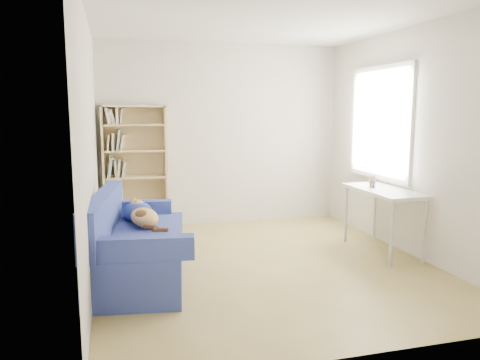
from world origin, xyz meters
name	(u,v)px	position (x,y,z in m)	size (l,w,h in m)	color
ground	(264,264)	(0.00, 0.00, 0.00)	(4.00, 4.00, 0.00)	olive
room_shell	(273,112)	(0.10, 0.03, 1.64)	(3.54, 4.04, 2.62)	silver
sofa	(136,245)	(-1.36, -0.04, 0.33)	(1.07, 1.86, 0.86)	navy
bookshelf	(135,174)	(-1.25, 1.85, 0.80)	(0.86, 0.27, 1.73)	tan
desk	(383,196)	(1.48, 0.07, 0.67)	(0.51, 1.11, 0.75)	white
pen_cup	(372,183)	(1.42, 0.21, 0.80)	(0.08, 0.08, 0.15)	white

